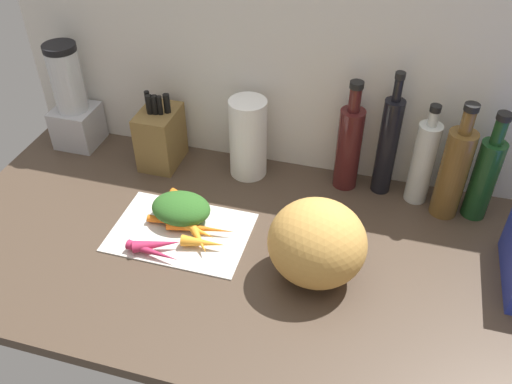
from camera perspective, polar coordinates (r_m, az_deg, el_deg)
The scene contains 21 objects.
ground_plane at distance 134.95cm, azimuth 1.95°, elevation -6.72°, with size 170.00×80.00×3.00cm, color #47382B.
wall_back at distance 147.13cm, azimuth 6.02°, elevation 12.57°, with size 170.00×3.00×60.00cm, color silver.
cutting_board at distance 139.70cm, azimuth -7.89°, elevation -4.12°, with size 34.58×23.75×0.80cm, color beige.
carrot_0 at distance 137.52cm, azimuth -6.64°, elevation -3.67°, with size 3.26×3.26×13.21cm, color orange.
carrot_1 at distance 146.21cm, azimuth -6.95°, elevation -0.84°, with size 2.50×2.50×12.40cm, color orange.
carrot_2 at distance 134.41cm, azimuth -10.35°, elevation -5.43°, with size 3.08×3.08×11.67cm, color #B2264C.
carrot_3 at distance 133.41cm, azimuth -5.54°, elevation -5.32°, with size 2.90×2.90×10.90cm, color orange.
carrot_4 at distance 140.17cm, azimuth -8.19°, elevation -3.19°, with size 2.01×2.01×16.26cm, color orange.
carrot_5 at distance 133.18cm, azimuth -10.81°, elevation -6.20°, with size 2.49×2.49×13.77cm, color #B2264C.
carrot_6 at distance 135.10cm, azimuth -6.14°, elevation -4.68°, with size 2.90×2.90×12.29cm, color orange.
carrot_7 at distance 137.42cm, azimuth -5.81°, elevation -3.82°, with size 2.59×2.59×17.49cm, color orange.
carrot_greens_pile at distance 140.76cm, azimuth -7.87°, elevation -1.71°, with size 15.47×11.90×6.54cm, color #2D6023.
winter_squash at distance 121.92cm, azimuth 6.41°, elevation -5.36°, with size 22.29×20.55×20.65cm, color gold.
knife_block at distance 159.92cm, azimuth -9.99°, elevation 5.78°, with size 10.36×14.33×22.57cm.
blender_appliance at distance 172.48cm, azimuth -18.70°, elevation 8.82°, with size 12.31×12.31×32.37cm.
paper_towel_roll at distance 151.65cm, azimuth -0.83°, elevation 5.68°, with size 10.48×10.48×23.39cm, color white.
bottle_0 at distance 148.27cm, azimuth 9.73°, elevation 4.84°, with size 6.69×6.69×31.96cm.
bottle_1 at distance 147.40cm, azimuth 13.65°, elevation 4.85°, with size 5.29×5.29×35.65cm.
bottle_2 at distance 148.03cm, azimuth 17.11°, elevation 3.06°, with size 6.05×6.05×28.96cm.
bottle_3 at distance 145.06cm, azimuth 20.02°, elevation 2.06°, with size 7.15×7.15×32.54cm.
bottle_4 at distance 147.74cm, azimuth 22.87°, elevation 1.57°, with size 6.29×6.29×30.62cm.
Camera 1 is at (21.22, -91.64, 95.27)cm, focal length 38.13 mm.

